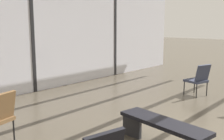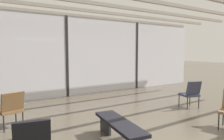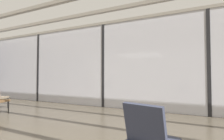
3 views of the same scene
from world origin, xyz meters
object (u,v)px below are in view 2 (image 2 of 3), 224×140
(lounge_chair_1, at_px, (191,92))
(lounge_chair_4, at_px, (11,107))
(parked_airplane, at_px, (36,46))
(waiting_bench, at_px, (119,127))

(lounge_chair_1, xyz_separation_m, lounge_chair_4, (-4.96, 1.13, 0.00))
(parked_airplane, relative_size, waiting_bench, 8.38)
(parked_airplane, relative_size, lounge_chair_4, 16.23)
(lounge_chair_1, distance_m, lounge_chair_4, 5.09)
(lounge_chair_1, height_order, waiting_bench, lounge_chair_1)
(parked_airplane, height_order, lounge_chair_1, parked_airplane)
(lounge_chair_4, distance_m, waiting_bench, 2.61)
(lounge_chair_4, relative_size, waiting_bench, 0.52)
(lounge_chair_1, relative_size, waiting_bench, 0.52)
(lounge_chair_1, height_order, lounge_chair_4, same)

